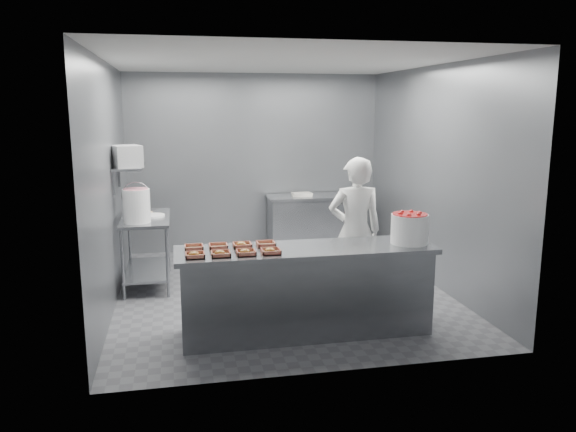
{
  "coord_description": "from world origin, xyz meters",
  "views": [
    {
      "loc": [
        -1.25,
        -6.65,
        2.28
      ],
      "look_at": [
        0.05,
        -0.2,
        1.0
      ],
      "focal_mm": 35.0,
      "sensor_mm": 36.0,
      "label": 1
    }
  ],
  "objects_px": {
    "tray_3": "(271,251)",
    "back_counter": "(314,223)",
    "tray_7": "(266,244)",
    "appliance": "(127,156)",
    "service_counter": "(306,290)",
    "tray_6": "(242,245)",
    "prep_table": "(147,240)",
    "glaze_bucket": "(137,205)",
    "tray_0": "(195,255)",
    "strawberry_tub": "(409,228)",
    "tray_2": "(246,252)",
    "tray_4": "(194,247)",
    "tray_5": "(218,246)",
    "worker": "(355,231)",
    "tray_1": "(220,253)"
  },
  "relations": [
    {
      "from": "tray_0",
      "to": "appliance",
      "type": "bearing_deg",
      "value": 110.9
    },
    {
      "from": "tray_6",
      "to": "strawberry_tub",
      "type": "distance_m",
      "value": 1.72
    },
    {
      "from": "tray_7",
      "to": "appliance",
      "type": "distance_m",
      "value": 2.27
    },
    {
      "from": "tray_5",
      "to": "appliance",
      "type": "distance_m",
      "value": 2.0
    },
    {
      "from": "glaze_bucket",
      "to": "appliance",
      "type": "relative_size",
      "value": 1.42
    },
    {
      "from": "service_counter",
      "to": "appliance",
      "type": "height_order",
      "value": "appliance"
    },
    {
      "from": "tray_4",
      "to": "tray_0",
      "type": "bearing_deg",
      "value": -90.58
    },
    {
      "from": "glaze_bucket",
      "to": "strawberry_tub",
      "type": "bearing_deg",
      "value": -30.51
    },
    {
      "from": "tray_4",
      "to": "tray_7",
      "type": "relative_size",
      "value": 1.0
    },
    {
      "from": "tray_3",
      "to": "tray_5",
      "type": "distance_m",
      "value": 0.56
    },
    {
      "from": "tray_3",
      "to": "glaze_bucket",
      "type": "bearing_deg",
      "value": 127.31
    },
    {
      "from": "tray_5",
      "to": "glaze_bucket",
      "type": "xyz_separation_m",
      "value": [
        -0.87,
        1.47,
        0.2
      ]
    },
    {
      "from": "back_counter",
      "to": "tray_5",
      "type": "relative_size",
      "value": 8.01
    },
    {
      "from": "tray_3",
      "to": "back_counter",
      "type": "bearing_deg",
      "value": 69.29
    },
    {
      "from": "tray_1",
      "to": "tray_5",
      "type": "bearing_deg",
      "value": 89.42
    },
    {
      "from": "tray_4",
      "to": "appliance",
      "type": "relative_size",
      "value": 0.53
    },
    {
      "from": "tray_4",
      "to": "tray_6",
      "type": "relative_size",
      "value": 1.0
    },
    {
      "from": "service_counter",
      "to": "worker",
      "type": "relative_size",
      "value": 1.51
    },
    {
      "from": "prep_table",
      "to": "tray_2",
      "type": "height_order",
      "value": "tray_2"
    },
    {
      "from": "service_counter",
      "to": "tray_6",
      "type": "distance_m",
      "value": 0.8
    },
    {
      "from": "tray_2",
      "to": "tray_4",
      "type": "xyz_separation_m",
      "value": [
        -0.48,
        0.3,
        -0.0
      ]
    },
    {
      "from": "service_counter",
      "to": "tray_6",
      "type": "relative_size",
      "value": 13.88
    },
    {
      "from": "tray_4",
      "to": "worker",
      "type": "bearing_deg",
      "value": 19.07
    },
    {
      "from": "tray_3",
      "to": "appliance",
      "type": "distance_m",
      "value": 2.48
    },
    {
      "from": "tray_3",
      "to": "tray_0",
      "type": "bearing_deg",
      "value": 180.0
    },
    {
      "from": "glaze_bucket",
      "to": "tray_4",
      "type": "bearing_deg",
      "value": -66.83
    },
    {
      "from": "service_counter",
      "to": "back_counter",
      "type": "distance_m",
      "value": 3.37
    },
    {
      "from": "prep_table",
      "to": "service_counter",
      "type": "bearing_deg",
      "value": -49.76
    },
    {
      "from": "tray_1",
      "to": "service_counter",
      "type": "bearing_deg",
      "value": 9.77
    },
    {
      "from": "tray_4",
      "to": "strawberry_tub",
      "type": "height_order",
      "value": "strawberry_tub"
    },
    {
      "from": "tray_5",
      "to": "worker",
      "type": "height_order",
      "value": "worker"
    },
    {
      "from": "glaze_bucket",
      "to": "tray_6",
      "type": "bearing_deg",
      "value": -53.02
    },
    {
      "from": "tray_5",
      "to": "back_counter",
      "type": "bearing_deg",
      "value": 60.4
    },
    {
      "from": "tray_5",
      "to": "appliance",
      "type": "relative_size",
      "value": 0.53
    },
    {
      "from": "strawberry_tub",
      "to": "appliance",
      "type": "distance_m",
      "value": 3.45
    },
    {
      "from": "tray_1",
      "to": "appliance",
      "type": "relative_size",
      "value": 0.53
    },
    {
      "from": "tray_3",
      "to": "strawberry_tub",
      "type": "bearing_deg",
      "value": 4.26
    },
    {
      "from": "back_counter",
      "to": "worker",
      "type": "height_order",
      "value": "worker"
    },
    {
      "from": "tray_4",
      "to": "appliance",
      "type": "distance_m",
      "value": 1.9
    },
    {
      "from": "tray_0",
      "to": "appliance",
      "type": "height_order",
      "value": "appliance"
    },
    {
      "from": "service_counter",
      "to": "tray_0",
      "type": "xyz_separation_m",
      "value": [
        -1.1,
        -0.15,
        0.47
      ]
    },
    {
      "from": "back_counter",
      "to": "tray_7",
      "type": "bearing_deg",
      "value": -112.45
    },
    {
      "from": "back_counter",
      "to": "worker",
      "type": "xyz_separation_m",
      "value": [
        -0.13,
        -2.45,
        0.41
      ]
    },
    {
      "from": "tray_4",
      "to": "tray_5",
      "type": "relative_size",
      "value": 1.0
    },
    {
      "from": "back_counter",
      "to": "appliance",
      "type": "relative_size",
      "value": 4.28
    },
    {
      "from": "prep_table",
      "to": "glaze_bucket",
      "type": "xyz_separation_m",
      "value": [
        -0.08,
        -0.33,
        0.52
      ]
    },
    {
      "from": "worker",
      "to": "tray_2",
      "type": "bearing_deg",
      "value": 37.94
    },
    {
      "from": "appliance",
      "to": "glaze_bucket",
      "type": "bearing_deg",
      "value": -68.97
    },
    {
      "from": "service_counter",
      "to": "tray_3",
      "type": "bearing_deg",
      "value": -158.85
    },
    {
      "from": "tray_3",
      "to": "tray_5",
      "type": "xyz_separation_m",
      "value": [
        -0.48,
        0.3,
        -0.0
      ]
    }
  ]
}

